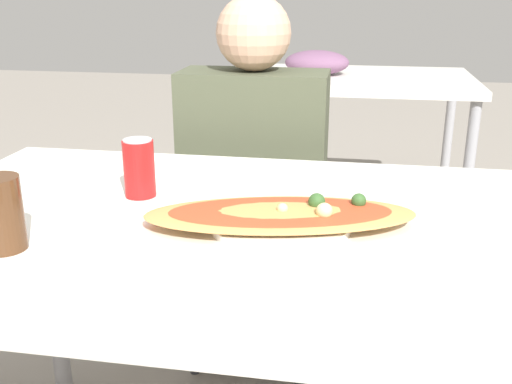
% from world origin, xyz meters
% --- Properties ---
extents(dining_table, '(1.35, 0.86, 0.76)m').
position_xyz_m(dining_table, '(0.00, 0.00, 0.69)').
color(dining_table, silver).
rests_on(dining_table, ground_plane).
extents(chair_far_seated, '(0.40, 0.40, 0.84)m').
position_xyz_m(chair_far_seated, '(-0.07, 0.76, 0.48)').
color(chair_far_seated, '#3F2D1E').
rests_on(chair_far_seated, ground_plane).
extents(person_seated, '(0.43, 0.24, 1.17)m').
position_xyz_m(person_seated, '(-0.07, 0.65, 0.69)').
color(person_seated, '#2D2D38').
rests_on(person_seated, ground_plane).
extents(pizza_main, '(0.54, 0.29, 0.06)m').
position_xyz_m(pizza_main, '(0.10, -0.02, 0.78)').
color(pizza_main, white).
rests_on(pizza_main, dining_table).
extents(soda_can, '(0.07, 0.07, 0.12)m').
position_xyz_m(soda_can, '(-0.22, 0.10, 0.82)').
color(soda_can, red).
rests_on(soda_can, dining_table).
extents(drink_glass, '(0.08, 0.08, 0.13)m').
position_xyz_m(drink_glass, '(-0.36, -0.20, 0.82)').
color(drink_glass, '#4C2D19').
rests_on(drink_glass, dining_table).
extents(background_table, '(1.10, 0.80, 0.88)m').
position_xyz_m(background_table, '(0.19, 1.98, 0.70)').
color(background_table, silver).
rests_on(background_table, ground_plane).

